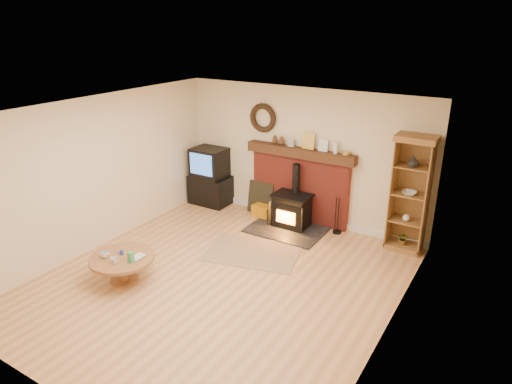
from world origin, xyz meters
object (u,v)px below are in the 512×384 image
Objects in this scene: tv_unit at (210,177)px; curio_cabinet at (410,194)px; wood_stove at (291,212)px; coffee_table at (122,261)px.

tv_unit is 4.15m from curio_cabinet.
wood_stove is 1.43× the size of coffee_table.
tv_unit is (-2.05, 0.20, 0.27)m from wood_stove.
curio_cabinet is at bearing 1.22° from tv_unit.
wood_stove is at bearing -5.59° from tv_unit.
coffee_table is (-1.29, -3.03, 0.02)m from wood_stove.
coffee_table is (0.76, -3.23, -0.25)m from tv_unit.
wood_stove is at bearing -172.11° from curio_cabinet.
tv_unit reaches higher than wood_stove.
wood_stove is 2.07m from tv_unit.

